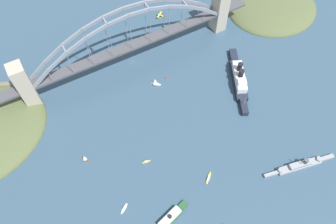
% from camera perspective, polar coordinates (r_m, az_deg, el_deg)
% --- Properties ---
extents(ground_plane, '(1400.00, 1400.00, 0.00)m').
position_cam_1_polar(ground_plane, '(371.05, -5.98, 8.39)').
color(ground_plane, '#334C60').
extents(harbor_arch_bridge, '(279.30, 15.56, 71.02)m').
position_cam_1_polar(harbor_arch_bridge, '(349.84, -6.41, 11.46)').
color(harbor_arch_bridge, '#ADA38E').
rests_on(harbor_arch_bridge, ground).
extents(headland_west_shore, '(112.06, 102.35, 22.10)m').
position_cam_1_polar(headland_west_shore, '(451.08, 17.08, 16.73)').
color(headland_west_shore, '#515B38').
rests_on(headland_west_shore, ground).
extents(ocean_liner, '(42.82, 77.74, 21.32)m').
position_cam_1_polar(ocean_liner, '(354.92, 11.89, 5.60)').
color(ocean_liner, '#1E2333').
rests_on(ocean_liner, ground).
extents(naval_cruiser, '(67.29, 17.74, 16.44)m').
position_cam_1_polar(naval_cruiser, '(323.51, 21.44, -8.37)').
color(naval_cruiser, gray).
rests_on(naval_cruiser, ground).
extents(harbor_ferry_steamer, '(38.35, 16.07, 8.27)m').
position_cam_1_polar(harbor_ferry_steamer, '(286.62, 0.27, -17.53)').
color(harbor_ferry_steamer, '#23512D').
rests_on(harbor_ferry_steamer, ground).
extents(seaplane_taxiing_near_bridge, '(9.89, 9.53, 5.15)m').
position_cam_1_polar(seaplane_taxiing_near_bridge, '(417.01, -1.34, 16.01)').
color(seaplane_taxiing_near_bridge, '#B7B7B2').
rests_on(seaplane_taxiing_near_bridge, ground).
extents(small_boat_0, '(7.59, 2.33, 2.21)m').
position_cam_1_polar(small_boat_0, '(305.67, -3.72, -8.39)').
color(small_boat_0, gold).
rests_on(small_boat_0, ground).
extents(small_boat_2, '(5.72, 6.25, 8.44)m').
position_cam_1_polar(small_boat_2, '(312.23, -13.97, -7.50)').
color(small_boat_2, brown).
rests_on(small_boat_2, ground).
extents(small_boat_3, '(8.49, 6.51, 1.93)m').
position_cam_1_polar(small_boat_3, '(292.94, -7.41, -15.86)').
color(small_boat_3, silver).
rests_on(small_boat_3, ground).
extents(small_boat_4, '(8.73, 8.55, 9.69)m').
position_cam_1_polar(small_boat_4, '(346.98, -2.22, 5.18)').
color(small_boat_4, silver).
rests_on(small_boat_4, ground).
extents(small_boat_5, '(9.84, 8.58, 1.99)m').
position_cam_1_polar(small_boat_5, '(301.25, 6.86, -11.04)').
color(small_boat_5, gold).
rests_on(small_boat_5, ground).
extents(channel_marker_buoy, '(2.20, 2.20, 2.75)m').
position_cam_1_polar(channel_marker_buoy, '(354.35, -0.35, 5.88)').
color(channel_marker_buoy, red).
rests_on(channel_marker_buoy, ground).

